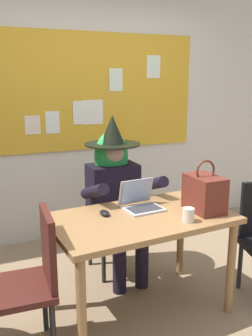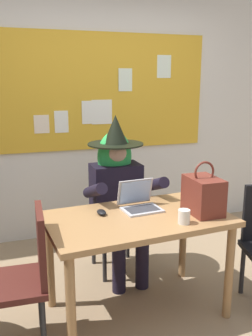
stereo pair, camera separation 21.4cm
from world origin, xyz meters
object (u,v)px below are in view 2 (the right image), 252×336
Objects in this scene: desk_main at (138,229)px; person_costumed at (118,187)px; computer_mouse at (101,212)px; coffee_mug at (184,217)px; chair_spare_by_window at (24,272)px; laptop at (139,203)px; chair_at_desk at (114,213)px; handbag at (203,195)px.

person_costumed is at bearing 85.62° from desk_main.
computer_mouse is 1.09× the size of coffee_mug.
chair_spare_by_window reaches higher than desk_main.
person_costumed reaches higher than desk_main.
person_costumed reaches higher than laptop.
coffee_mug is (0.20, -0.83, 0.01)m from person_costumed.
chair_at_desk is 3.05× the size of laptop.
person_costumed reaches higher than coffee_mug.
computer_mouse is 0.28× the size of handbag.
person_costumed is at bearing -136.14° from chair_spare_by_window.
laptop is at bearing 0.52° from computer_mouse.
person_costumed is 3.68× the size of handbag.
coffee_mug is at bearing -40.17° from computer_mouse.
coffee_mug reaches higher than computer_mouse.
person_costumed is (0.05, 0.61, 0.14)m from desk_main.
chair_spare_by_window is (-0.85, -0.25, -0.28)m from laptop.
laptop is at bearing 116.38° from coffee_mug.
laptop is 0.78× the size of handbag.
computer_mouse is (-0.27, -0.62, 0.26)m from chair_at_desk.
desk_main is 12.59× the size of computer_mouse.
person_costumed is 0.57m from computer_mouse.
chair_at_desk is at bearing -178.99° from person_costumed.
chair_at_desk is at bearing 87.15° from laptop.
handbag is at bearing -175.62° from chair_spare_by_window.
coffee_mug is (0.18, -0.36, 0.00)m from laptop.
handbag is 1.30m from chair_spare_by_window.
coffee_mug is at bearing 176.97° from chair_spare_by_window.
desk_main is 1.43× the size of chair_spare_by_window.
chair_spare_by_window is (-0.83, -0.85, 0.01)m from chair_at_desk.
computer_mouse is at bearing 164.49° from handbag.
chair_at_desk is 8.66× the size of computer_mouse.
computer_mouse is at bearing -26.03° from chair_at_desk.
desk_main is 3.47× the size of handbag.
desk_main is 0.75m from chair_at_desk.
desk_main is 0.21m from laptop.
person_costumed is (0.00, -0.12, 0.28)m from chair_at_desk.
person_costumed reaches higher than chair_at_desk.
coffee_mug is at bearing -68.49° from laptop.
desk_main is at bearing -5.52° from chair_at_desk.
person_costumed is 1.14m from chair_spare_by_window.
laptop is at bearing 150.83° from handbag.
desk_main is at bearing -5.26° from person_costumed.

